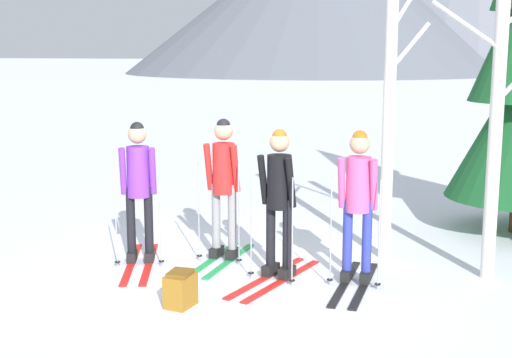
{
  "coord_description": "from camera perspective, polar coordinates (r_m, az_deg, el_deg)",
  "views": [
    {
      "loc": [
        2.53,
        -8.0,
        2.63
      ],
      "look_at": [
        0.18,
        0.32,
        1.05
      ],
      "focal_mm": 49.64,
      "sensor_mm": 36.0,
      "label": 1
    }
  ],
  "objects": [
    {
      "name": "skier_in_purple",
      "position": [
        8.84,
        -9.44,
        -0.57
      ],
      "size": [
        0.86,
        1.73,
        1.77
      ],
      "color": "red",
      "rests_on": "ground"
    },
    {
      "name": "birch_tree_slender",
      "position": [
        8.44,
        18.82,
        5.19
      ],
      "size": [
        1.36,
        0.85,
        3.76
      ],
      "color": "silver",
      "rests_on": "ground"
    },
    {
      "name": "birch_tree_tall",
      "position": [
        8.97,
        10.73,
        5.72
      ],
      "size": [
        0.54,
        0.61,
        3.78
      ],
      "color": "silver",
      "rests_on": "ground"
    },
    {
      "name": "skier_in_pink",
      "position": [
        8.05,
        8.25,
        -1.48
      ],
      "size": [
        0.61,
        1.66,
        1.76
      ],
      "color": "black",
      "rests_on": "ground"
    },
    {
      "name": "ground_plane",
      "position": [
        8.79,
        -1.7,
        -7.06
      ],
      "size": [
        400.0,
        400.0,
        0.0
      ],
      "primitive_type": "plane",
      "color": "white"
    },
    {
      "name": "skier_in_red",
      "position": [
        8.87,
        -2.63,
        -0.25
      ],
      "size": [
        0.61,
        1.6,
        1.8
      ],
      "color": "green",
      "rests_on": "ground"
    },
    {
      "name": "backpack_on_snow_front",
      "position": [
        7.46,
        -6.11,
        -8.81
      ],
      "size": [
        0.29,
        0.36,
        0.38
      ],
      "color": "#99661E",
      "rests_on": "ground"
    },
    {
      "name": "skier_in_black",
      "position": [
        8.13,
        1.84,
        -1.49
      ],
      "size": [
        0.75,
        1.76,
        1.75
      ],
      "color": "red",
      "rests_on": "ground"
    }
  ]
}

